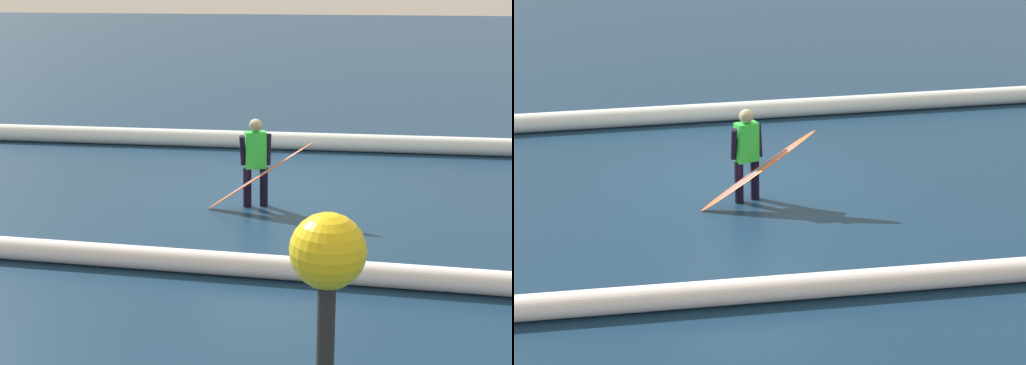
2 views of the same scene
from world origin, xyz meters
The scene contains 5 objects.
ground_plane centered at (0.00, 0.00, 0.00)m, with size 121.21×121.21×0.00m, color #122E49.
surfer centered at (0.19, 0.84, 0.83)m, with size 0.50×0.35×1.49m.
surfboard centered at (0.09, 1.17, 0.61)m, with size 1.78×0.37×1.24m.
wave_crest_foreground centered at (2.14, -3.55, 0.19)m, with size 0.39×0.39×21.17m, color white.
wave_crest_midground centered at (2.80, 3.81, 0.16)m, with size 0.31×0.31×15.48m, color white.
Camera 2 is at (2.08, 11.62, 4.61)m, focal length 52.77 mm.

